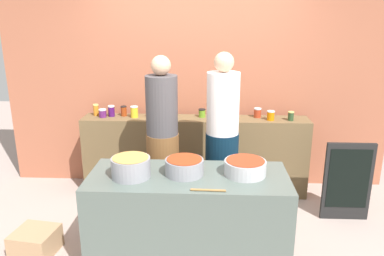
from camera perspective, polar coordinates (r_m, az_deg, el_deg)
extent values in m
plane|color=#A8938A|center=(3.90, -0.26, -16.50)|extent=(12.00, 12.00, 0.00)
cube|color=#A65D42|center=(4.75, 0.65, 9.04)|extent=(4.80, 0.12, 3.00)
cube|color=brown|center=(4.66, 0.45, -4.13)|extent=(2.70, 0.36, 0.95)
cube|color=#525E58|center=(3.42, -0.54, -13.45)|extent=(1.70, 0.70, 0.83)
cylinder|color=orange|center=(4.77, -14.22, 2.58)|extent=(0.06, 0.06, 0.12)
cylinder|color=#D6C666|center=(4.75, -14.28, 3.39)|extent=(0.07, 0.07, 0.01)
cylinder|color=#581F5F|center=(4.67, -13.28, 2.10)|extent=(0.09, 0.09, 0.09)
cylinder|color=silver|center=(4.66, -13.32, 2.70)|extent=(0.09, 0.09, 0.01)
cylinder|color=#431359|center=(4.68, -12.01, 2.43)|extent=(0.08, 0.08, 0.12)
cylinder|color=silver|center=(4.67, -12.06, 3.22)|extent=(0.08, 0.08, 0.02)
cylinder|color=#913513|center=(4.67, -10.21, 2.47)|extent=(0.07, 0.07, 0.11)
cylinder|color=black|center=(4.66, -10.25, 3.20)|extent=(0.07, 0.07, 0.01)
cylinder|color=gold|center=(4.58, -8.66, 2.35)|extent=(0.09, 0.09, 0.12)
cylinder|color=silver|center=(4.57, -8.70, 3.17)|extent=(0.09, 0.09, 0.01)
cylinder|color=yellow|center=(4.57, -6.01, 2.29)|extent=(0.09, 0.09, 0.10)
cylinder|color=black|center=(4.56, -6.03, 3.00)|extent=(0.09, 0.09, 0.01)
cylinder|color=#335B2F|center=(4.46, -3.46, 2.17)|extent=(0.07, 0.07, 0.13)
cylinder|color=black|center=(4.45, -3.48, 3.08)|extent=(0.07, 0.07, 0.01)
cylinder|color=#5D8E23|center=(4.55, 1.52, 2.19)|extent=(0.08, 0.08, 0.09)
cylinder|color=black|center=(4.54, 1.52, 2.80)|extent=(0.08, 0.08, 0.01)
cylinder|color=orange|center=(4.48, 4.11, 2.02)|extent=(0.07, 0.07, 0.10)
cylinder|color=#D6C666|center=(4.47, 4.12, 2.73)|extent=(0.07, 0.07, 0.01)
cylinder|color=#A4351D|center=(4.60, 9.81, 2.19)|extent=(0.08, 0.08, 0.10)
cylinder|color=silver|center=(4.59, 9.85, 2.87)|extent=(0.09, 0.09, 0.01)
cylinder|color=orange|center=(4.50, 11.74, 1.77)|extent=(0.09, 0.09, 0.10)
cylinder|color=silver|center=(4.49, 11.78, 2.46)|extent=(0.09, 0.09, 0.01)
cylinder|color=#2A4225|center=(4.55, 14.63, 1.68)|extent=(0.07, 0.07, 0.10)
cylinder|color=#D6C666|center=(4.53, 14.68, 2.33)|extent=(0.07, 0.07, 0.01)
cylinder|color=gray|center=(3.22, -9.16, -5.85)|extent=(0.33, 0.33, 0.17)
cylinder|color=#BA8A44|center=(3.18, -9.24, -4.39)|extent=(0.30, 0.30, 0.00)
cylinder|color=gray|center=(3.23, -1.15, -5.87)|extent=(0.33, 0.33, 0.14)
cylinder|color=#9C3517|center=(3.20, -1.16, -4.69)|extent=(0.30, 0.30, 0.00)
cylinder|color=#B7B7BC|center=(3.25, 7.98, -5.93)|extent=(0.35, 0.35, 0.13)
cylinder|color=#9B351C|center=(3.23, 8.03, -4.83)|extent=(0.32, 0.32, 0.00)
cylinder|color=#9E703D|center=(2.96, 2.44, -9.31)|extent=(0.27, 0.03, 0.02)
cylinder|color=brown|center=(4.03, -4.31, -7.48)|extent=(0.33, 0.33, 0.97)
cylinder|color=#4A4648|center=(3.78, -4.57, 3.41)|extent=(0.32, 0.32, 0.59)
sphere|color=#D8A884|center=(3.71, -4.71, 9.36)|extent=(0.20, 0.20, 0.20)
cylinder|color=#0A2234|center=(3.99, 4.41, -7.58)|extent=(0.34, 0.34, 0.99)
cylinder|color=white|center=(3.73, 4.68, 3.71)|extent=(0.32, 0.32, 0.61)
sphere|color=#D8A884|center=(3.66, 4.83, 9.84)|extent=(0.19, 0.19, 0.19)
cube|color=tan|center=(3.94, -22.44, -15.52)|extent=(0.41, 0.40, 0.23)
cube|color=black|center=(4.38, 22.31, -7.49)|extent=(0.50, 0.04, 0.87)
cube|color=black|center=(4.34, 22.47, -7.08)|extent=(0.43, 0.01, 0.66)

